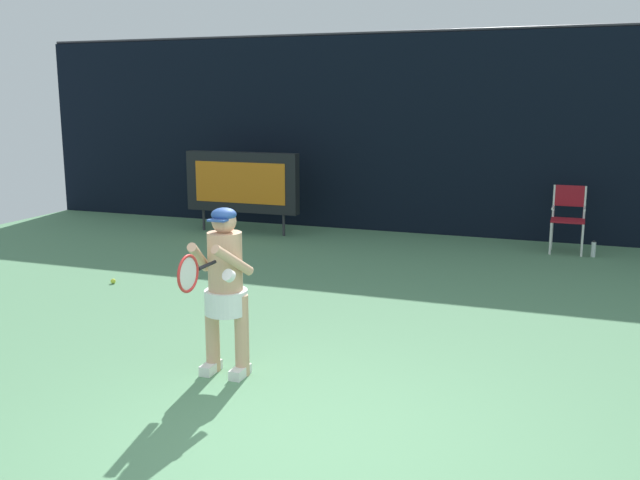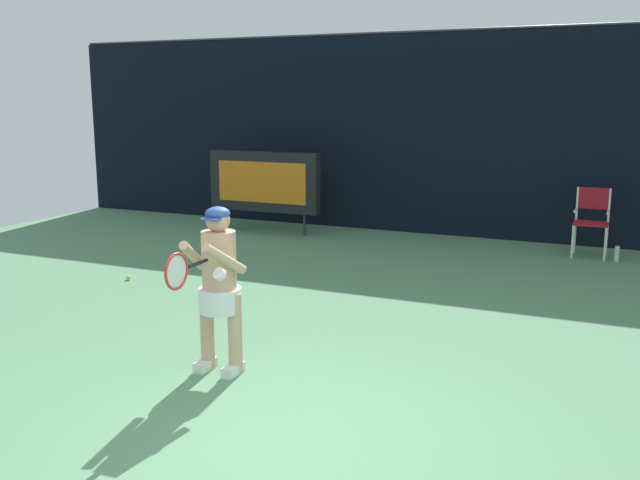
% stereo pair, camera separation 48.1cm
% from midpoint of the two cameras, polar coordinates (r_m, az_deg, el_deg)
% --- Properties ---
extents(ground, '(18.00, 22.00, 0.03)m').
position_cam_midpoint_polar(ground, '(5.18, -1.93, -17.46)').
color(ground, '#54875E').
extents(backdrop_screen, '(18.00, 0.12, 3.66)m').
position_cam_midpoint_polar(backdrop_screen, '(12.92, 15.36, 8.01)').
color(backdrop_screen, black).
rests_on(backdrop_screen, ground).
extents(scoreboard, '(2.20, 0.21, 1.50)m').
position_cam_midpoint_polar(scoreboard, '(13.18, -3.47, 4.68)').
color(scoreboard, black).
rests_on(scoreboard, ground).
extents(umpire_chair, '(0.52, 0.44, 1.08)m').
position_cam_midpoint_polar(umpire_chair, '(12.07, 22.06, 1.66)').
color(umpire_chair, white).
rests_on(umpire_chair, ground).
extents(water_bottle, '(0.07, 0.07, 0.27)m').
position_cam_midpoint_polar(water_bottle, '(11.93, 23.82, -1.01)').
color(water_bottle, silver).
rests_on(water_bottle, ground).
extents(tennis_player, '(0.53, 0.61, 1.53)m').
position_cam_midpoint_polar(tennis_player, '(6.45, -6.01, -3.38)').
color(tennis_player, white).
rests_on(tennis_player, ground).
extents(tennis_racket, '(0.03, 0.60, 0.31)m').
position_cam_midpoint_polar(tennis_racket, '(5.82, -9.02, -2.48)').
color(tennis_racket, black).
extents(tennis_ball_loose, '(0.07, 0.07, 0.07)m').
position_cam_midpoint_polar(tennis_ball_loose, '(10.11, -13.84, -2.97)').
color(tennis_ball_loose, '#CCDB3D').
rests_on(tennis_ball_loose, ground).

